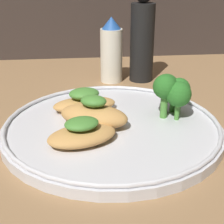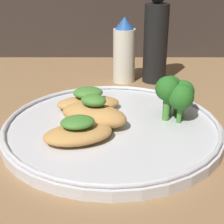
% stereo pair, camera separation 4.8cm
% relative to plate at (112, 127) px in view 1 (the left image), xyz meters
% --- Properties ---
extents(ground_plane, '(1.80, 1.80, 0.01)m').
position_rel_plate_xyz_m(ground_plane, '(0.00, 0.00, -0.01)').
color(ground_plane, '#936D47').
extents(plate, '(0.31, 0.31, 0.02)m').
position_rel_plate_xyz_m(plate, '(0.00, 0.00, 0.00)').
color(plate, silver).
rests_on(plate, ground_plane).
extents(grilled_meat_front, '(0.10, 0.08, 0.03)m').
position_rel_plate_xyz_m(grilled_meat_front, '(-0.04, -0.05, 0.02)').
color(grilled_meat_front, tan).
rests_on(grilled_meat_front, plate).
extents(grilled_meat_middle, '(0.11, 0.09, 0.05)m').
position_rel_plate_xyz_m(grilled_meat_middle, '(-0.03, 0.00, 0.02)').
color(grilled_meat_middle, tan).
rests_on(grilled_meat_middle, plate).
extents(grilled_meat_back, '(0.10, 0.06, 0.04)m').
position_rel_plate_xyz_m(grilled_meat_back, '(-0.04, 0.05, 0.02)').
color(grilled_meat_back, tan).
rests_on(grilled_meat_back, plate).
extents(broccoli_bunch, '(0.06, 0.06, 0.07)m').
position_rel_plate_xyz_m(broccoli_bunch, '(0.09, 0.02, 0.05)').
color(broccoli_bunch, '#4C8E38').
rests_on(broccoli_bunch, plate).
extents(sauce_bottle, '(0.04, 0.04, 0.13)m').
position_rel_plate_xyz_m(sauce_bottle, '(0.02, 0.24, 0.05)').
color(sauce_bottle, silver).
rests_on(sauce_bottle, ground_plane).
extents(pepper_grinder, '(0.05, 0.05, 0.19)m').
position_rel_plate_xyz_m(pepper_grinder, '(0.09, 0.24, 0.07)').
color(pepper_grinder, black).
rests_on(pepper_grinder, ground_plane).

